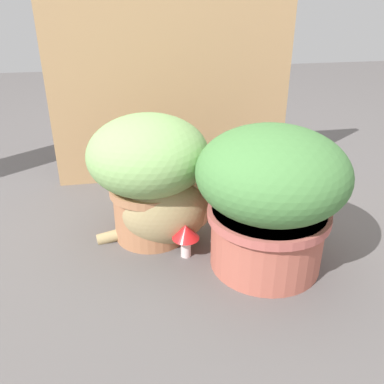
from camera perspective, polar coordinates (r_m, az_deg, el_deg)
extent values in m
plane|color=#595453|center=(1.25, -2.04, -7.50)|extent=(6.00, 6.00, 0.00)
cube|color=tan|center=(1.58, -2.71, 14.68)|extent=(0.90, 0.03, 0.75)
cylinder|color=#AE714C|center=(1.27, -5.70, -2.52)|extent=(0.22, 0.22, 0.17)
cylinder|color=#B07550|center=(1.23, -5.86, 0.48)|extent=(0.24, 0.24, 0.02)
ellipsoid|color=#81AE62|center=(1.19, -6.10, 5.17)|extent=(0.35, 0.35, 0.23)
cylinder|color=#B55D4C|center=(1.15, 10.22, -6.11)|extent=(0.30, 0.30, 0.17)
cylinder|color=#B85B52|center=(1.11, 10.53, -2.89)|extent=(0.33, 0.33, 0.02)
ellipsoid|color=#487F3F|center=(1.06, 11.05, 2.64)|extent=(0.39, 0.39, 0.23)
ellipsoid|color=tan|center=(1.22, -3.65, -2.47)|extent=(0.27, 0.18, 0.22)
ellipsoid|color=beige|center=(1.24, 0.82, -2.43)|extent=(0.07, 0.10, 0.11)
sphere|color=tan|center=(1.19, 1.47, 3.00)|extent=(0.12, 0.12, 0.11)
cone|color=tan|center=(1.19, 1.14, 6.27)|extent=(0.04, 0.04, 0.04)
cone|color=tan|center=(1.13, 1.88, 5.23)|extent=(0.04, 0.04, 0.04)
cylinder|color=tan|center=(1.29, -9.02, -5.54)|extent=(0.19, 0.04, 0.07)
cylinder|color=silver|center=(1.19, -0.86, -7.58)|extent=(0.03, 0.03, 0.06)
cone|color=red|center=(1.16, -0.88, -5.49)|extent=(0.08, 0.08, 0.04)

